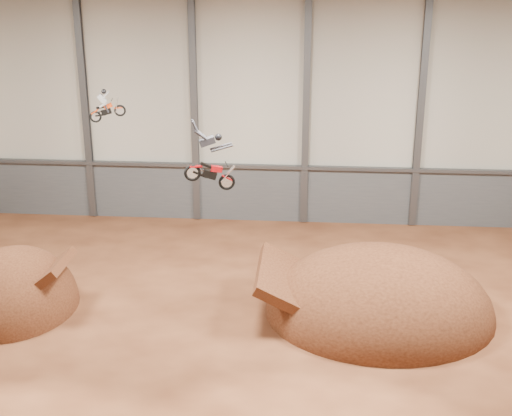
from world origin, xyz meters
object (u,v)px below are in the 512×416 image
Objects in this scene: takeoff_ramp at (16,308)px; fmx_rider_a at (108,103)px; fmx_rider_b at (207,156)px; landing_ramp at (378,313)px.

takeoff_ramp is 3.76× the size of fmx_rider_a.
fmx_rider_a is at bearing 124.82° from fmx_rider_b.
landing_ramp is 16.45m from fmx_rider_a.
landing_ramp is at bearing -24.88° from fmx_rider_a.
takeoff_ramp is at bearing 164.83° from fmx_rider_b.
fmx_rider_a is 0.59× the size of fmx_rider_b.
fmx_rider_a is (-13.28, 3.75, 8.97)m from landing_ramp.
fmx_rider_a reaches higher than fmx_rider_b.
takeoff_ramp is 12.08m from fmx_rider_b.
landing_ramp reaches higher than takeoff_ramp.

